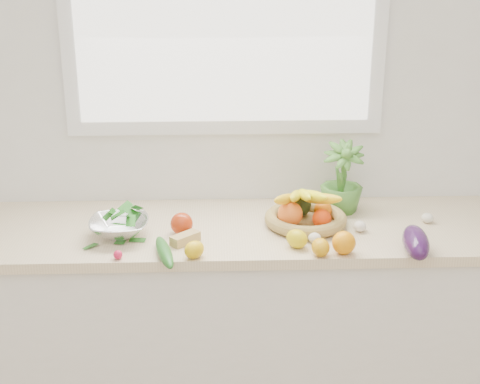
{
  "coord_description": "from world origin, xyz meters",
  "views": [
    {
      "loc": [
        -0.04,
        -0.47,
        1.94
      ],
      "look_at": [
        0.05,
        1.93,
        1.05
      ],
      "focal_mm": 50.0,
      "sensor_mm": 36.0,
      "label": 1
    }
  ],
  "objects_px": {
    "apple": "(182,224)",
    "eggplant": "(416,242)",
    "potted_herb": "(342,179)",
    "cucumber": "(164,252)",
    "colander_with_spinach": "(119,223)",
    "fruit_basket": "(305,214)"
  },
  "relations": [
    {
      "from": "apple",
      "to": "colander_with_spinach",
      "type": "distance_m",
      "value": 0.24
    },
    {
      "from": "potted_herb",
      "to": "colander_with_spinach",
      "type": "relative_size",
      "value": 1.35
    },
    {
      "from": "fruit_basket",
      "to": "colander_with_spinach",
      "type": "relative_size",
      "value": 1.49
    },
    {
      "from": "eggplant",
      "to": "potted_herb",
      "type": "bearing_deg",
      "value": 114.28
    },
    {
      "from": "fruit_basket",
      "to": "colander_with_spinach",
      "type": "bearing_deg",
      "value": -172.86
    },
    {
      "from": "potted_herb",
      "to": "fruit_basket",
      "type": "distance_m",
      "value": 0.24
    },
    {
      "from": "eggplant",
      "to": "cucumber",
      "type": "distance_m",
      "value": 0.89
    },
    {
      "from": "potted_herb",
      "to": "apple",
      "type": "bearing_deg",
      "value": -161.49
    },
    {
      "from": "colander_with_spinach",
      "to": "apple",
      "type": "bearing_deg",
      "value": 5.2
    },
    {
      "from": "cucumber",
      "to": "potted_herb",
      "type": "bearing_deg",
      "value": 31.31
    },
    {
      "from": "apple",
      "to": "cucumber",
      "type": "height_order",
      "value": "apple"
    },
    {
      "from": "eggplant",
      "to": "colander_with_spinach",
      "type": "bearing_deg",
      "value": 170.1
    },
    {
      "from": "eggplant",
      "to": "colander_with_spinach",
      "type": "distance_m",
      "value": 1.09
    },
    {
      "from": "cucumber",
      "to": "colander_with_spinach",
      "type": "height_order",
      "value": "colander_with_spinach"
    },
    {
      "from": "colander_with_spinach",
      "to": "eggplant",
      "type": "bearing_deg",
      "value": -9.9
    },
    {
      "from": "cucumber",
      "to": "eggplant",
      "type": "bearing_deg",
      "value": 0.0
    },
    {
      "from": "potted_herb",
      "to": "eggplant",
      "type": "bearing_deg",
      "value": -65.72
    },
    {
      "from": "eggplant",
      "to": "colander_with_spinach",
      "type": "height_order",
      "value": "colander_with_spinach"
    },
    {
      "from": "potted_herb",
      "to": "colander_with_spinach",
      "type": "distance_m",
      "value": 0.92
    },
    {
      "from": "eggplant",
      "to": "colander_with_spinach",
      "type": "relative_size",
      "value": 1.02
    },
    {
      "from": "apple",
      "to": "fruit_basket",
      "type": "distance_m",
      "value": 0.49
    },
    {
      "from": "apple",
      "to": "eggplant",
      "type": "xyz_separation_m",
      "value": [
        0.84,
        -0.21,
        0.0
      ]
    }
  ]
}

